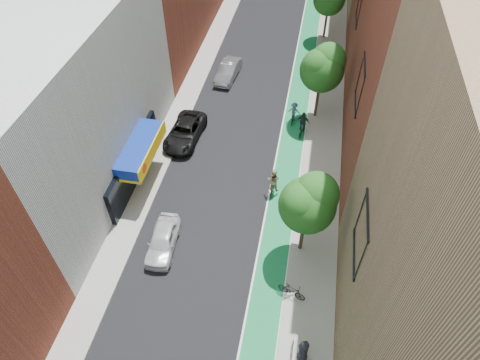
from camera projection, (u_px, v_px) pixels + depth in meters
The scene contains 14 objects.
bike_lane at pixel (298, 101), 38.67m from camera, with size 2.00×68.00×0.01m, color #168035.
sidewalk_left at pixel (191, 88), 39.90m from camera, with size 2.00×68.00×0.15m, color gray.
sidewalk_right at pixel (326, 103), 38.29m from camera, with size 3.00×68.00×0.15m, color gray.
building_left_white at pixel (63, 108), 28.14m from camera, with size 8.00×20.00×12.00m, color silver.
tree_near at pixel (309, 202), 24.28m from camera, with size 3.40×3.36×6.42m.
tree_mid at pixel (323, 67), 33.57m from camera, with size 3.55×3.53×6.74m.
parked_car_white at pixel (163, 240), 27.26m from camera, with size 1.66×4.13×1.41m, color silver.
parked_car_black at pixel (185, 132), 34.56m from camera, with size 2.42×5.24×1.46m, color black.
parked_car_silver at pixel (228, 71), 40.71m from camera, with size 1.56×4.47×1.47m, color gray.
cyclist_lane_near at pixel (273, 183), 30.31m from camera, with size 0.97×1.56×2.20m.
cyclist_lane_mid at pixel (303, 126), 34.89m from camera, with size 1.13×1.63×2.15m.
cyclist_lane_far at pixel (294, 114), 35.99m from camera, with size 1.05×1.54×1.92m.
parked_bike_mid at pixel (292, 291), 24.84m from camera, with size 0.49×1.74×1.05m, color black.
pedestrian at pixel (303, 351), 22.05m from camera, with size 0.90×0.58×1.83m, color black.
Camera 1 is at (4.76, -6.22, 23.15)m, focal length 32.00 mm.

